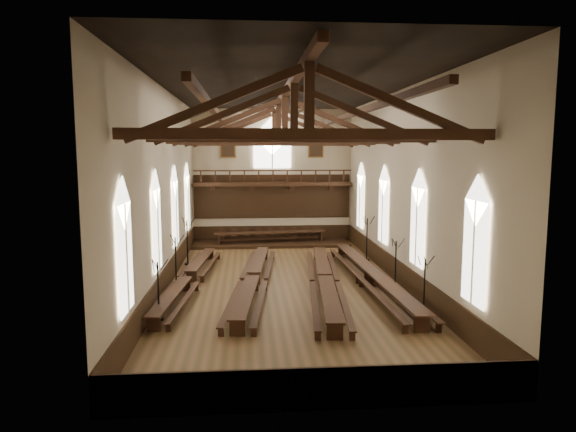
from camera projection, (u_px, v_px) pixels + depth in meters
name	position (u px, v px, depth m)	size (l,w,h in m)	color
ground	(285.00, 285.00, 26.55)	(26.00, 26.00, 0.00)	brown
room_walls	(285.00, 159.00, 25.73)	(26.00, 26.00, 26.00)	#C4B094
wainscot_band	(285.00, 273.00, 26.47)	(12.00, 26.00, 1.20)	black
side_windows	(285.00, 213.00, 26.07)	(11.85, 19.80, 4.50)	white
end_window	(272.00, 146.00, 38.38)	(2.80, 0.12, 3.80)	white
minstrels_gallery	(273.00, 191.00, 38.57)	(11.80, 1.24, 3.70)	#3D1F13
portraits	(272.00, 148.00, 38.40)	(7.75, 0.09, 1.45)	brown
roof_trusses	(285.00, 124.00, 25.50)	(11.70, 25.70, 2.80)	#3D1F13
refectory_row_a	(189.00, 277.00, 26.13)	(1.94, 13.83, 0.68)	#3D1F13
refectory_row_b	(254.00, 277.00, 25.89)	(2.19, 14.42, 0.74)	#3D1F13
refectory_row_c	(326.00, 279.00, 25.59)	(2.24, 14.62, 0.76)	#3D1F13
refectory_row_d	(372.00, 274.00, 26.41)	(1.80, 14.82, 0.79)	#3D1F13
dais	(271.00, 243.00, 37.79)	(11.40, 3.11, 0.21)	black
high_table	(271.00, 233.00, 37.69)	(8.29, 1.96, 0.77)	#3D1F13
high_chairs	(270.00, 233.00, 38.50)	(7.63, 0.44, 0.94)	#3D1F13
candelabrum_left_near	(159.00, 302.00, 20.89)	(0.71, 0.79, 2.57)	black
candelabrum_left_mid	(176.00, 271.00, 26.01)	(0.77, 0.83, 2.71)	black
candelabrum_left_far	(188.00, 251.00, 31.09)	(0.80, 0.89, 2.90)	black
candelabrum_right_near	(424.00, 296.00, 21.79)	(0.74, 0.74, 2.50)	black
candelabrum_right_mid	(395.00, 272.00, 25.98)	(0.68, 0.77, 2.52)	black
candelabrum_right_far	(367.00, 247.00, 32.19)	(0.86, 0.85, 2.88)	black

